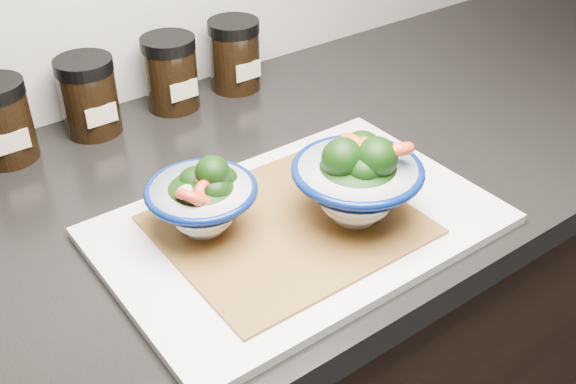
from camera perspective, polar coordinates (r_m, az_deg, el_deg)
countertop at (r=0.84m, az=-12.41°, el=-3.65°), size 3.50×0.60×0.04m
cutting_board at (r=0.79m, az=0.97°, el=-2.85°), size 0.45×0.30×0.01m
bamboo_mat at (r=0.78m, az=0.00°, el=-2.78°), size 0.28×0.24×0.00m
bowl_left at (r=0.75m, az=-7.20°, el=-0.66°), size 0.13×0.13×0.09m
bowl_right at (r=0.77m, az=5.94°, el=1.02°), size 0.15×0.15×0.11m
spice_jar_b at (r=0.98m, az=-23.15°, el=5.54°), size 0.08×0.08×0.11m
spice_jar_c at (r=1.01m, az=-16.50°, el=7.79°), size 0.08×0.08×0.11m
spice_jar_d at (r=1.05m, az=-9.88°, el=9.91°), size 0.08×0.08×0.11m
spice_jar_e at (r=1.10m, az=-4.53°, el=11.50°), size 0.08×0.08×0.11m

